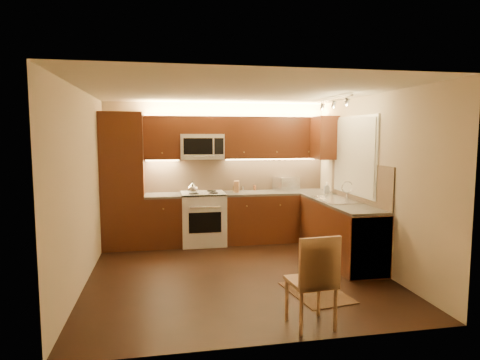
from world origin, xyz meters
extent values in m
cube|color=black|center=(0.00, 0.00, 0.00)|extent=(4.00, 4.00, 0.01)
cube|color=beige|center=(0.00, 0.00, 2.50)|extent=(4.00, 4.00, 0.01)
cube|color=#C6B191|center=(0.00, 2.00, 1.25)|extent=(4.00, 0.01, 2.50)
cube|color=#C6B191|center=(0.00, -2.00, 1.25)|extent=(4.00, 0.01, 2.50)
cube|color=#C6B191|center=(-2.00, 0.00, 1.25)|extent=(0.01, 4.00, 2.50)
cube|color=#C6B191|center=(2.00, 0.00, 1.25)|extent=(0.01, 4.00, 2.50)
cube|color=#4D2310|center=(-1.65, 1.70, 1.15)|extent=(0.70, 0.60, 2.30)
cube|color=#4D2310|center=(-0.99, 1.70, 0.43)|extent=(0.62, 0.60, 0.86)
cube|color=#3A3834|center=(-0.99, 1.70, 0.88)|extent=(0.62, 0.60, 0.04)
cube|color=#4D2310|center=(1.04, 1.70, 0.43)|extent=(1.92, 0.60, 0.86)
cube|color=#3A3834|center=(1.04, 1.70, 0.88)|extent=(1.92, 0.60, 0.04)
cube|color=#4D2310|center=(1.70, 0.40, 0.43)|extent=(0.60, 2.00, 0.86)
cube|color=#3A3834|center=(1.70, 0.40, 0.88)|extent=(0.60, 2.00, 0.04)
cube|color=silver|center=(1.70, -0.30, 0.43)|extent=(0.58, 0.60, 0.84)
cube|color=tan|center=(0.35, 1.99, 1.20)|extent=(3.30, 0.02, 0.60)
cube|color=tan|center=(1.99, 0.40, 1.20)|extent=(0.02, 2.00, 0.60)
cube|color=#4D2310|center=(-0.99, 1.82, 1.88)|extent=(0.62, 0.35, 0.75)
cube|color=#4D2310|center=(1.04, 1.82, 1.88)|extent=(1.92, 0.35, 0.75)
cube|color=#4D2310|center=(-0.30, 1.82, 2.09)|extent=(0.76, 0.35, 0.31)
cube|color=#4D2310|center=(1.82, 1.40, 1.88)|extent=(0.35, 0.50, 0.75)
cube|color=silver|center=(1.99, 0.55, 1.60)|extent=(0.03, 1.44, 1.24)
cube|color=silver|center=(1.97, 0.55, 1.60)|extent=(0.02, 1.36, 1.16)
cube|color=silver|center=(1.55, 0.40, 2.46)|extent=(0.04, 1.20, 0.03)
cube|color=silver|center=(1.26, 1.83, 1.02)|extent=(0.49, 0.43, 0.25)
cube|color=#A9734C|center=(0.32, 1.76, 1.00)|extent=(0.12, 0.16, 0.20)
cylinder|color=silver|center=(0.34, 1.82, 0.94)|extent=(0.06, 0.06, 0.09)
cylinder|color=brown|center=(0.30, 1.92, 0.94)|extent=(0.06, 0.06, 0.09)
cylinder|color=silver|center=(0.46, 1.94, 0.94)|extent=(0.05, 0.05, 0.09)
cylinder|color=#99532D|center=(0.69, 1.94, 0.95)|extent=(0.06, 0.06, 0.09)
imported|color=silver|center=(1.87, 1.34, 0.99)|extent=(0.10, 0.10, 0.19)
cube|color=black|center=(0.82, -0.90, 0.01)|extent=(0.73, 0.98, 0.01)
camera|label=1|loc=(-0.99, -5.49, 1.91)|focal=30.88mm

